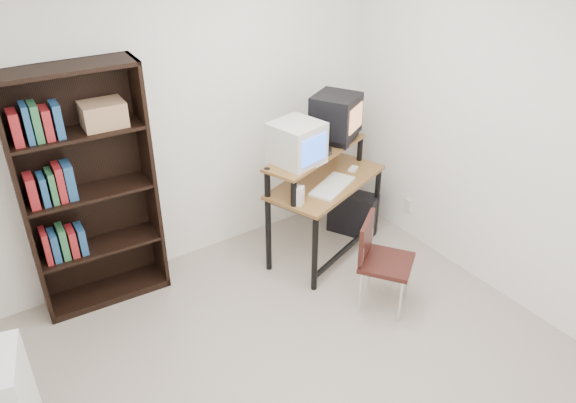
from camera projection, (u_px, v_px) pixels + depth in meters
back_wall at (164, 122)px, 4.46m from camera, size 4.00×0.01×2.60m
right_wall at (538, 151)px, 4.00m from camera, size 0.01×4.00×2.60m
computer_desk at (324, 185)px, 4.86m from camera, size 1.23×0.90×0.98m
crt_monitor at (297, 143)px, 4.50m from camera, size 0.43×0.44×0.35m
vcr at (339, 136)px, 4.95m from camera, size 0.44×0.41×0.08m
crt_tv at (336, 115)px, 4.82m from camera, size 0.50×0.49×0.35m
cd_spindle at (325, 152)px, 4.70m from camera, size 0.13×0.13×0.05m
keyboard at (332, 187)px, 4.71m from camera, size 0.51×0.39×0.03m
mousepad at (351, 171)px, 5.00m from camera, size 0.28×0.27×0.01m
mouse at (353, 169)px, 4.98m from camera, size 0.12×0.10×0.03m
desk_speaker at (298, 197)px, 4.43m from camera, size 0.11×0.11×0.17m
pc_tower at (353, 213)px, 5.37m from camera, size 0.39×0.49×0.42m
school_chair at (379, 255)px, 4.32m from camera, size 0.54×0.54×0.77m
bookshelf at (87, 189)px, 4.18m from camera, size 0.97×0.38×1.91m
wall_outlet at (407, 205)px, 5.32m from camera, size 0.02×0.08×0.12m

